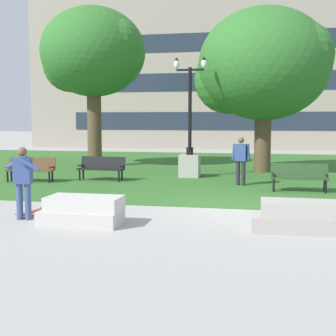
{
  "coord_description": "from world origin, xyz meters",
  "views": [
    {
      "loc": [
        0.71,
        -12.2,
        2.36
      ],
      "look_at": [
        -1.46,
        -1.4,
        1.2
      ],
      "focal_mm": 50.0,
      "sensor_mm": 36.0,
      "label": 1
    }
  ],
  "objects_px": {
    "park_bench_far_left": "(102,167)",
    "person_bystander_near_lawn": "(241,158)",
    "person_skateboarder": "(23,178)",
    "skateboard": "(32,212)",
    "lamp_post_right": "(190,153)",
    "park_bench_near_left": "(31,168)",
    "concrete_block_left": "(298,217)",
    "concrete_block_center": "(83,211)",
    "park_bench_near_right": "(299,175)"
  },
  "relations": [
    {
      "from": "person_skateboarder",
      "to": "park_bench_near_left",
      "type": "xyz_separation_m",
      "value": [
        -2.99,
        6.08,
        -0.44
      ]
    },
    {
      "from": "lamp_post_right",
      "to": "person_bystander_near_lawn",
      "type": "distance_m",
      "value": 2.95
    },
    {
      "from": "skateboard",
      "to": "concrete_block_center",
      "type": "bearing_deg",
      "value": -23.11
    },
    {
      "from": "park_bench_near_left",
      "to": "park_bench_far_left",
      "type": "bearing_deg",
      "value": 19.97
    },
    {
      "from": "park_bench_far_left",
      "to": "skateboard",
      "type": "bearing_deg",
      "value": -85.71
    },
    {
      "from": "skateboard",
      "to": "lamp_post_right",
      "type": "bearing_deg",
      "value": 72.24
    },
    {
      "from": "skateboard",
      "to": "lamp_post_right",
      "type": "height_order",
      "value": "lamp_post_right"
    },
    {
      "from": "park_bench_near_left",
      "to": "lamp_post_right",
      "type": "height_order",
      "value": "lamp_post_right"
    },
    {
      "from": "concrete_block_left",
      "to": "park_bench_near_left",
      "type": "bearing_deg",
      "value": 147.01
    },
    {
      "from": "skateboard",
      "to": "park_bench_near_left",
      "type": "bearing_deg",
      "value": 117.72
    },
    {
      "from": "concrete_block_center",
      "to": "skateboard",
      "type": "distance_m",
      "value": 1.74
    },
    {
      "from": "concrete_block_center",
      "to": "lamp_post_right",
      "type": "xyz_separation_m",
      "value": [
        1.06,
        8.93,
        0.69
      ]
    },
    {
      "from": "concrete_block_left",
      "to": "park_bench_far_left",
      "type": "relative_size",
      "value": 1.0
    },
    {
      "from": "park_bench_near_right",
      "to": "lamp_post_right",
      "type": "distance_m",
      "value": 5.13
    },
    {
      "from": "concrete_block_left",
      "to": "person_bystander_near_lawn",
      "type": "xyz_separation_m",
      "value": [
        -1.49,
        6.59,
        0.68
      ]
    },
    {
      "from": "person_skateboarder",
      "to": "park_bench_near_left",
      "type": "distance_m",
      "value": 6.79
    },
    {
      "from": "park_bench_far_left",
      "to": "person_bystander_near_lawn",
      "type": "distance_m",
      "value": 5.3
    },
    {
      "from": "person_skateboarder",
      "to": "park_bench_near_left",
      "type": "height_order",
      "value": "person_skateboarder"
    },
    {
      "from": "concrete_block_center",
      "to": "concrete_block_left",
      "type": "bearing_deg",
      "value": 3.85
    },
    {
      "from": "skateboard",
      "to": "person_skateboarder",
      "type": "bearing_deg",
      "value": -84.91
    },
    {
      "from": "person_skateboarder",
      "to": "skateboard",
      "type": "height_order",
      "value": "person_skateboarder"
    },
    {
      "from": "park_bench_near_right",
      "to": "park_bench_far_left",
      "type": "xyz_separation_m",
      "value": [
        -7.19,
        1.37,
        0.0
      ]
    },
    {
      "from": "person_skateboarder",
      "to": "person_bystander_near_lawn",
      "type": "height_order",
      "value": "person_bystander_near_lawn"
    },
    {
      "from": "park_bench_near_left",
      "to": "lamp_post_right",
      "type": "distance_m",
      "value": 6.21
    },
    {
      "from": "concrete_block_left",
      "to": "skateboard",
      "type": "bearing_deg",
      "value": 176.69
    },
    {
      "from": "person_bystander_near_lawn",
      "to": "park_bench_far_left",
      "type": "bearing_deg",
      "value": 176.81
    },
    {
      "from": "park_bench_near_left",
      "to": "person_bystander_near_lawn",
      "type": "relative_size",
      "value": 1.08
    },
    {
      "from": "concrete_block_center",
      "to": "person_skateboarder",
      "type": "bearing_deg",
      "value": 171.86
    },
    {
      "from": "concrete_block_center",
      "to": "person_skateboarder",
      "type": "relative_size",
      "value": 1.06
    },
    {
      "from": "person_skateboarder",
      "to": "park_bench_far_left",
      "type": "distance_m",
      "value": 7.01
    },
    {
      "from": "park_bench_near_right",
      "to": "park_bench_far_left",
      "type": "height_order",
      "value": "same"
    },
    {
      "from": "concrete_block_center",
      "to": "person_bystander_near_lawn",
      "type": "bearing_deg",
      "value": 65.18
    },
    {
      "from": "skateboard",
      "to": "lamp_post_right",
      "type": "xyz_separation_m",
      "value": [
        2.64,
        8.26,
        0.91
      ]
    },
    {
      "from": "person_skateboarder",
      "to": "park_bench_far_left",
      "type": "xyz_separation_m",
      "value": [
        -0.53,
        6.97,
        -0.44
      ]
    },
    {
      "from": "concrete_block_left",
      "to": "lamp_post_right",
      "type": "xyz_separation_m",
      "value": [
        -3.62,
        8.62,
        0.69
      ]
    },
    {
      "from": "park_bench_far_left",
      "to": "lamp_post_right",
      "type": "bearing_deg",
      "value": 29.04
    },
    {
      "from": "skateboard",
      "to": "park_bench_near_right",
      "type": "relative_size",
      "value": 0.58
    },
    {
      "from": "park_bench_near_right",
      "to": "park_bench_near_left",
      "type": "bearing_deg",
      "value": 177.2
    },
    {
      "from": "concrete_block_left",
      "to": "skateboard",
      "type": "distance_m",
      "value": 6.28
    },
    {
      "from": "concrete_block_center",
      "to": "park_bench_near_left",
      "type": "distance_m",
      "value": 7.77
    },
    {
      "from": "person_skateboarder",
      "to": "skateboard",
      "type": "bearing_deg",
      "value": 95.09
    },
    {
      "from": "concrete_block_center",
      "to": "skateboard",
      "type": "xyz_separation_m",
      "value": [
        -1.59,
        0.68,
        -0.22
      ]
    },
    {
      "from": "person_skateboarder",
      "to": "skateboard",
      "type": "distance_m",
      "value": 1.0
    },
    {
      "from": "park_bench_far_left",
      "to": "lamp_post_right",
      "type": "relative_size",
      "value": 0.38
    },
    {
      "from": "skateboard",
      "to": "park_bench_near_right",
      "type": "distance_m",
      "value": 8.46
    },
    {
      "from": "concrete_block_center",
      "to": "park_bench_far_left",
      "type": "height_order",
      "value": "park_bench_far_left"
    },
    {
      "from": "concrete_block_left",
      "to": "park_bench_far_left",
      "type": "height_order",
      "value": "park_bench_far_left"
    },
    {
      "from": "park_bench_far_left",
      "to": "concrete_block_left",
      "type": "bearing_deg",
      "value": -45.53
    },
    {
      "from": "concrete_block_left",
      "to": "person_skateboarder",
      "type": "distance_m",
      "value": 6.26
    },
    {
      "from": "lamp_post_right",
      "to": "person_bystander_near_lawn",
      "type": "bearing_deg",
      "value": -43.62
    }
  ]
}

